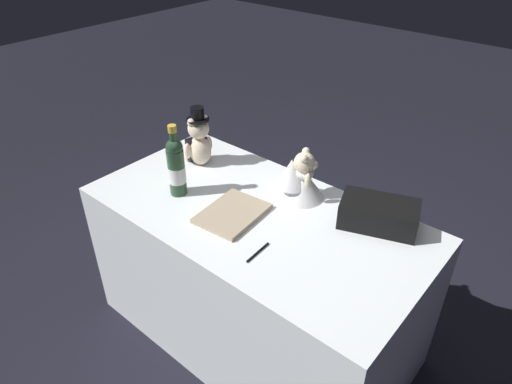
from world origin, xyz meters
TOP-DOWN VIEW (x-y plane):
  - ground_plane at (0.00, 0.00)m, footprint 12.00×12.00m
  - reception_table at (0.00, 0.00)m, footprint 1.45×0.75m
  - teddy_bear_groom at (-0.48, 0.14)m, footprint 0.15×0.15m
  - teddy_bear_bride at (0.07, 0.21)m, footprint 0.24×0.22m
  - champagne_bottle at (-0.35, -0.11)m, footprint 0.08×0.08m
  - signing_pen at (0.17, -0.19)m, footprint 0.02×0.14m
  - gift_case_black at (0.43, 0.25)m, footprint 0.34×0.26m
  - guestbook at (-0.06, -0.08)m, footprint 0.24×0.30m

SIDE VIEW (x-z plane):
  - ground_plane at x=0.00m, z-range 0.00..0.00m
  - reception_table at x=0.00m, z-range 0.00..0.74m
  - signing_pen at x=0.17m, z-range 0.74..0.75m
  - guestbook at x=-0.06m, z-range 0.74..0.76m
  - gift_case_black at x=0.43m, z-range 0.74..0.85m
  - teddy_bear_bride at x=0.07m, z-range 0.72..0.95m
  - teddy_bear_groom at x=-0.48m, z-range 0.71..1.01m
  - champagne_bottle at x=-0.35m, z-range 0.71..1.04m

